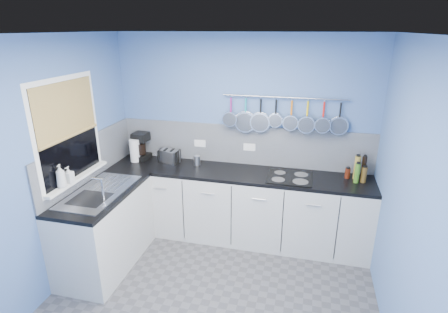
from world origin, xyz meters
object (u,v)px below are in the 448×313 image
at_px(soap_bottle_a, 61,176).
at_px(toaster, 169,156).
at_px(hob, 290,178).
at_px(soap_bottle_b, 69,175).
at_px(paper_towel, 135,150).
at_px(coffee_maker, 141,146).
at_px(canister, 197,160).

distance_m(soap_bottle_a, toaster, 1.43).
height_order(soap_bottle_a, hob, soap_bottle_a).
relative_size(soap_bottle_b, toaster, 0.68).
xyz_separation_m(paper_towel, toaster, (0.44, 0.08, -0.06)).
height_order(paper_towel, coffee_maker, coffee_maker).
bearing_deg(soap_bottle_a, paper_towel, 82.00).
height_order(toaster, canister, toaster).
xyz_separation_m(soap_bottle_a, paper_towel, (0.17, 1.20, -0.12)).
bearing_deg(paper_towel, canister, 3.96).
bearing_deg(soap_bottle_a, hob, 27.38).
bearing_deg(soap_bottle_a, toaster, 64.42).
height_order(soap_bottle_a, canister, soap_bottle_a).
relative_size(soap_bottle_a, canister, 1.94).
bearing_deg(soap_bottle_b, coffee_maker, 79.78).
distance_m(soap_bottle_a, soap_bottle_b, 0.12).
relative_size(paper_towel, coffee_maker, 0.82).
distance_m(soap_bottle_b, paper_towel, 1.10).
bearing_deg(canister, coffee_maker, 178.02).
height_order(soap_bottle_a, soap_bottle_b, soap_bottle_a).
xyz_separation_m(paper_towel, canister, (0.82, 0.06, -0.08)).
height_order(paper_towel, canister, paper_towel).
relative_size(canister, hob, 0.24).
relative_size(paper_towel, hob, 0.56).
height_order(toaster, hob, toaster).
xyz_separation_m(paper_towel, coffee_maker, (0.04, 0.08, 0.03)).
relative_size(soap_bottle_b, canister, 1.40).
xyz_separation_m(toaster, hob, (1.56, -0.16, -0.08)).
bearing_deg(canister, soap_bottle_b, -130.97).
xyz_separation_m(toaster, canister, (0.38, -0.02, -0.02)).
bearing_deg(toaster, paper_towel, -150.80).
distance_m(soap_bottle_a, hob, 2.46).
xyz_separation_m(soap_bottle_b, hob, (2.17, 1.01, -0.23)).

